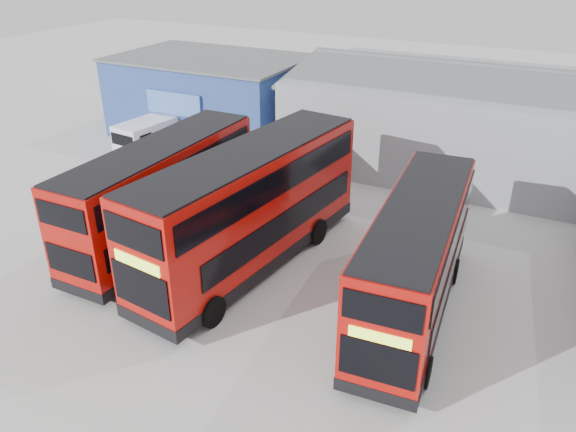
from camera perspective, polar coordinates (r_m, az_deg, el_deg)
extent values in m
plane|color=#AFAEA9|center=(19.53, -2.12, -12.49)|extent=(120.00, 120.00, 0.00)
cube|color=navy|center=(39.08, -7.79, 11.97)|extent=(12.00, 8.00, 5.00)
cube|color=#585D61|center=(38.51, -8.03, 15.63)|extent=(12.30, 8.30, 0.15)
cube|color=#4878CE|center=(35.76, -11.53, 11.12)|extent=(3.96, 0.15, 1.40)
cube|color=#8F959C|center=(34.63, 26.63, 7.42)|extent=(30.00, 12.00, 5.00)
cube|color=#AF0F0A|center=(24.71, -12.61, 2.39)|extent=(2.60, 10.69, 4.12)
cube|color=black|center=(25.51, -12.20, -1.41)|extent=(2.64, 10.73, 0.46)
cube|color=black|center=(23.88, -10.67, 0.41)|extent=(0.10, 9.05, 0.97)
cube|color=black|center=(25.42, -15.35, 1.57)|extent=(0.10, 9.05, 0.97)
cube|color=black|center=(23.47, -10.44, 4.59)|extent=(0.10, 10.06, 0.97)
cube|color=black|center=(25.04, -15.22, 5.51)|extent=(0.10, 10.06, 0.97)
cube|color=black|center=(28.90, -5.93, 5.29)|extent=(2.29, 0.06, 1.37)
cube|color=black|center=(28.28, -6.10, 8.74)|extent=(2.29, 0.06, 0.97)
cube|color=#B1DD2E|center=(28.58, -6.00, 7.01)|extent=(1.83, 0.05, 0.36)
cube|color=black|center=(21.62, -21.24, -4.38)|extent=(2.24, 0.06, 1.12)
cube|color=black|center=(20.79, -22.07, -0.05)|extent=(2.24, 0.06, 0.91)
cube|color=black|center=(23.94, -13.11, 6.92)|extent=(2.44, 10.53, 0.10)
cylinder|color=black|center=(27.54, -5.47, 1.23)|extent=(0.33, 1.06, 1.06)
cylinder|color=black|center=(28.81, -9.60, 2.17)|extent=(0.33, 1.06, 1.06)
cylinder|color=black|center=(23.06, -13.90, -4.94)|extent=(0.33, 1.06, 1.06)
cylinder|color=black|center=(24.57, -18.29, -3.48)|extent=(0.33, 1.06, 1.06)
cube|color=#AF0F0A|center=(22.36, -3.84, 1.03)|extent=(4.30, 12.02, 4.54)
cube|color=black|center=(23.32, -3.69, -3.50)|extent=(4.35, 12.07, 0.50)
cube|color=black|center=(23.71, -5.87, 1.09)|extent=(1.35, 9.89, 1.06)
cube|color=black|center=(22.17, -0.17, -0.69)|extent=(1.35, 9.89, 1.06)
cube|color=black|center=(22.64, -6.81, 5.03)|extent=(1.49, 11.00, 1.06)
cube|color=black|center=(21.02, -0.87, 3.45)|extent=(1.49, 11.00, 1.06)
cube|color=black|center=(19.00, -14.74, -7.21)|extent=(2.51, 0.38, 1.51)
cube|color=black|center=(17.98, -15.48, -1.86)|extent=(2.51, 0.38, 1.06)
cube|color=#B1DD2E|center=(18.46, -15.12, -4.62)|extent=(2.00, 0.31, 0.39)
cube|color=black|center=(27.10, 3.83, 4.31)|extent=(2.45, 0.37, 1.23)
cube|color=black|center=(26.39, 3.96, 8.35)|extent=(2.45, 0.37, 1.01)
cube|color=black|center=(21.46, -4.02, 6.54)|extent=(4.11, 11.83, 0.11)
cylinder|color=black|center=(21.62, -13.19, -7.02)|extent=(0.51, 1.20, 1.16)
cylinder|color=black|center=(20.01, -7.77, -9.56)|extent=(0.51, 1.20, 1.16)
cylinder|color=black|center=(26.13, -2.09, 0.00)|extent=(0.51, 1.20, 1.16)
cylinder|color=black|center=(24.81, 2.95, -1.57)|extent=(0.51, 1.20, 1.16)
cube|color=#AF0F0A|center=(20.02, 12.83, -4.08)|extent=(3.14, 10.35, 3.94)
cube|color=black|center=(20.97, 12.34, -8.25)|extent=(3.18, 10.39, 0.44)
cube|color=black|center=(20.76, 9.57, -4.04)|extent=(0.66, 8.63, 0.92)
cube|color=black|center=(20.49, 16.30, -5.29)|extent=(0.66, 8.63, 0.92)
cube|color=black|center=(19.64, 9.66, -0.44)|extent=(0.72, 9.60, 0.92)
cube|color=black|center=(19.34, 16.76, -1.71)|extent=(0.72, 9.60, 0.92)
cube|color=black|center=(16.22, 9.07, -14.50)|extent=(2.18, 0.20, 1.31)
cube|color=black|center=(15.13, 9.54, -9.51)|extent=(2.18, 0.20, 0.92)
cube|color=#B1DD2E|center=(15.65, 9.29, -12.12)|extent=(1.75, 0.16, 0.34)
cube|color=black|center=(24.79, 14.96, 0.49)|extent=(2.14, 0.20, 1.07)
cube|color=black|center=(24.09, 15.44, 4.22)|extent=(2.14, 0.20, 0.87)
cube|color=black|center=(19.10, 13.43, 1.04)|extent=(2.99, 10.20, 0.10)
cylinder|color=black|center=(18.39, 6.42, -13.57)|extent=(0.38, 1.03, 1.01)
cylinder|color=black|center=(18.09, 13.76, -15.11)|extent=(0.38, 1.03, 1.01)
cylinder|color=black|center=(23.29, 10.79, -4.33)|extent=(0.38, 1.03, 1.01)
cylinder|color=black|center=(23.05, 16.45, -5.38)|extent=(0.38, 1.03, 1.01)
cube|color=white|center=(36.09, -13.48, 8.14)|extent=(2.54, 5.17, 1.89)
cube|color=black|center=(34.42, -16.50, 7.38)|extent=(1.78, 0.25, 0.70)
cube|color=black|center=(35.72, -16.50, 8.08)|extent=(0.15, 0.90, 0.60)
cube|color=black|center=(34.26, -14.23, 7.58)|extent=(0.15, 0.90, 0.60)
cylinder|color=black|center=(35.99, -16.31, 6.24)|extent=(0.32, 0.74, 0.72)
cylinder|color=black|center=(34.63, -14.19, 5.70)|extent=(0.32, 0.74, 0.72)
cylinder|color=black|center=(38.12, -12.55, 7.83)|extent=(0.32, 0.74, 0.72)
cylinder|color=black|center=(36.84, -10.41, 7.36)|extent=(0.32, 0.74, 0.72)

